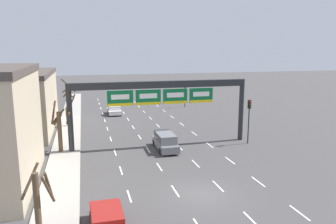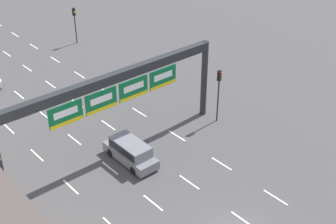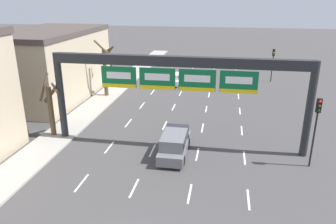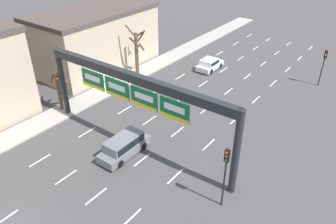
{
  "view_description": "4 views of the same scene",
  "coord_description": "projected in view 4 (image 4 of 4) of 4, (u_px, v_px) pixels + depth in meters",
  "views": [
    {
      "loc": [
        -7.65,
        -20.04,
        10.0
      ],
      "look_at": [
        -0.01,
        9.38,
        4.11
      ],
      "focal_mm": 35.0,
      "sensor_mm": 36.0,
      "label": 1
    },
    {
      "loc": [
        -16.41,
        -12.59,
        20.96
      ],
      "look_at": [
        3.23,
        10.12,
        3.31
      ],
      "focal_mm": 50.0,
      "sensor_mm": 36.0,
      "label": 2
    },
    {
      "loc": [
        3.19,
        -10.08,
        10.77
      ],
      "look_at": [
        -0.92,
        13.47,
        2.19
      ],
      "focal_mm": 35.0,
      "sensor_mm": 36.0,
      "label": 3
    },
    {
      "loc": [
        15.68,
        -4.44,
        17.0
      ],
      "look_at": [
        1.86,
        14.25,
        3.04
      ],
      "focal_mm": 35.0,
      "sensor_mm": 36.0,
      "label": 4
    }
  ],
  "objects": [
    {
      "name": "sign_gantry",
      "position": [
        133.0,
        90.0,
        25.4
      ],
      "size": [
        18.63,
        0.7,
        6.78
      ],
      "color": "#232628",
      "rests_on": "ground_plane"
    },
    {
      "name": "traffic_light_mid_block",
      "position": [
        324.0,
        61.0,
        36.64
      ],
      "size": [
        0.3,
        0.35,
        4.25
      ],
      "color": "black",
      "rests_on": "ground_plane"
    },
    {
      "name": "lane_dashes",
      "position": [
        146.0,
        138.0,
        29.1
      ],
      "size": [
        10.02,
        67.0,
        0.01
      ],
      "color": "white",
      "rests_on": "ground_plane"
    },
    {
      "name": "car_white",
      "position": [
        209.0,
        64.0,
        41.76
      ],
      "size": [
        1.96,
        4.03,
        1.43
      ],
      "color": "silver",
      "rests_on": "ground_plane"
    },
    {
      "name": "tree_bare_third",
      "position": [
        137.0,
        50.0,
        39.19
      ],
      "size": [
        1.81,
        2.1,
        6.24
      ],
      "color": "brown",
      "rests_on": "sidewalk_left"
    },
    {
      "name": "tree_bare_second",
      "position": [
        59.0,
        87.0,
        32.07
      ],
      "size": [
        1.92,
        1.88,
        4.94
      ],
      "color": "brown",
      "rests_on": "sidewalk_left"
    },
    {
      "name": "suv_grey",
      "position": [
        124.0,
        145.0,
        26.66
      ],
      "size": [
        1.8,
        4.77,
        1.71
      ],
      "color": "slate",
      "rests_on": "ground_plane"
    },
    {
      "name": "traffic_light_near_gantry",
      "position": [
        226.0,
        167.0,
        20.67
      ],
      "size": [
        0.3,
        0.35,
        4.72
      ],
      "color": "black",
      "rests_on": "ground_plane"
    },
    {
      "name": "building_far",
      "position": [
        95.0,
        39.0,
        41.26
      ],
      "size": [
        8.36,
        15.51,
        7.33
      ],
      "color": "#C6B293",
      "rests_on": "ground_plane"
    }
  ]
}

